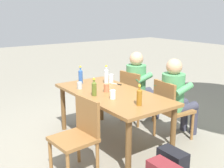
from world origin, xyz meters
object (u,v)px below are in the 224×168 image
(chair_far_left, at_px, (135,94))
(bottle_clear, at_px, (106,76))
(person_in_white_shirt, at_px, (176,95))
(cup_glass, at_px, (111,78))
(chair_near_right, at_px, (79,133))
(chair_far_right, at_px, (170,107))
(bottle_olive, at_px, (94,88))
(bottle_blue, at_px, (81,76))
(bottle_amber, at_px, (139,97))
(cup_terracotta, at_px, (106,88))
(dining_table, at_px, (112,99))
(cup_steel, at_px, (80,85))
(table_knife, at_px, (116,84))
(person_in_plaid_shirt, at_px, (139,83))
(cup_white, at_px, (113,95))

(chair_far_left, bearing_deg, bottle_clear, -97.39)
(person_in_white_shirt, height_order, cup_glass, person_in_white_shirt)
(bottle_clear, bearing_deg, chair_near_right, -48.37)
(chair_far_right, relative_size, bottle_olive, 3.72)
(bottle_blue, bearing_deg, bottle_clear, 54.89)
(chair_near_right, distance_m, bottle_amber, 0.80)
(cup_terracotta, bearing_deg, person_in_white_shirt, 62.12)
(person_in_white_shirt, height_order, cup_terracotta, person_in_white_shirt)
(bottle_clear, relative_size, cup_terracotta, 2.50)
(person_in_white_shirt, bearing_deg, cup_glass, -150.55)
(dining_table, height_order, chair_far_right, chair_far_right)
(cup_steel, bearing_deg, bottle_blue, 147.88)
(cup_glass, bearing_deg, chair_near_right, -50.31)
(table_knife, bearing_deg, bottle_olive, -62.28)
(chair_far_left, distance_m, cup_glass, 0.51)
(chair_far_right, distance_m, person_in_plaid_shirt, 0.81)
(bottle_olive, distance_m, cup_steel, 0.40)
(bottle_blue, xyz_separation_m, cup_steel, (0.26, -0.16, -0.07))
(bottle_amber, distance_m, cup_terracotta, 0.68)
(bottle_olive, height_order, cup_glass, bottle_olive)
(chair_near_right, bearing_deg, chair_far_left, 117.98)
(person_in_plaid_shirt, xyz_separation_m, bottle_amber, (1.01, -0.89, 0.19))
(dining_table, height_order, cup_glass, cup_glass)
(dining_table, relative_size, bottle_olive, 7.55)
(dining_table, height_order, cup_steel, cup_steel)
(bottle_clear, bearing_deg, dining_table, -25.67)
(bottle_blue, distance_m, table_knife, 0.55)
(chair_far_right, xyz_separation_m, bottle_blue, (-1.07, -0.83, 0.36))
(bottle_clear, bearing_deg, bottle_olive, -48.46)
(bottle_amber, relative_size, table_knife, 1.04)
(chair_far_left, bearing_deg, cup_glass, -105.38)
(chair_far_left, relative_size, person_in_plaid_shirt, 0.74)
(chair_near_right, height_order, person_in_white_shirt, person_in_white_shirt)
(cup_terracotta, bearing_deg, bottle_blue, -174.61)
(person_in_plaid_shirt, height_order, bottle_blue, person_in_plaid_shirt)
(chair_near_right, xyz_separation_m, bottle_amber, (0.22, 0.69, 0.35))
(chair_near_right, xyz_separation_m, cup_white, (-0.16, 0.58, 0.30))
(chair_far_right, distance_m, bottle_amber, 0.88)
(table_knife, bearing_deg, cup_steel, -99.08)
(dining_table, height_order, table_knife, table_knife)
(chair_near_right, relative_size, cup_terracotta, 7.72)
(bottle_clear, distance_m, cup_glass, 0.14)
(chair_near_right, distance_m, cup_terracotta, 0.88)
(dining_table, distance_m, chair_far_right, 0.85)
(chair_far_right, xyz_separation_m, table_knife, (-0.72, -0.42, 0.25))
(person_in_plaid_shirt, height_order, bottle_olive, person_in_plaid_shirt)
(cup_terracotta, bearing_deg, bottle_olive, -77.71)
(bottle_olive, height_order, cup_white, bottle_olive)
(chair_far_right, distance_m, person_in_white_shirt, 0.20)
(dining_table, relative_size, person_in_plaid_shirt, 1.50)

